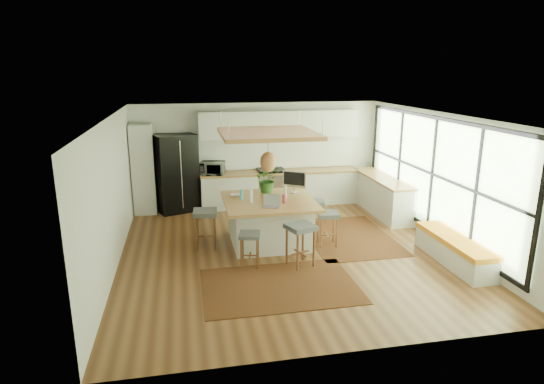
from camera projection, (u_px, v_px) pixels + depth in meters
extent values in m
plane|color=#502C17|center=(286.00, 250.00, 9.20)|extent=(7.00, 7.00, 0.00)
plane|color=white|center=(288.00, 116.00, 8.50)|extent=(7.00, 7.00, 0.00)
plane|color=silver|center=(258.00, 154.00, 12.16)|extent=(6.50, 0.00, 6.50)
plane|color=silver|center=(352.00, 255.00, 5.53)|extent=(6.50, 0.00, 6.50)
plane|color=silver|center=(112.00, 194.00, 8.24)|extent=(0.00, 7.00, 7.00)
plane|color=silver|center=(439.00, 178.00, 9.45)|extent=(0.00, 7.00, 7.00)
cube|color=beige|center=(143.00, 169.00, 11.37)|extent=(0.55, 0.60, 2.25)
cube|color=beige|center=(280.00, 189.00, 12.20)|extent=(4.20, 0.60, 0.88)
cube|color=#8E5E32|center=(280.00, 172.00, 12.08)|extent=(4.24, 0.64, 0.05)
cube|color=white|center=(278.00, 153.00, 12.25)|extent=(4.20, 0.02, 0.80)
cube|color=beige|center=(279.00, 124.00, 11.89)|extent=(4.20, 0.34, 0.70)
cube|color=beige|center=(382.00, 196.00, 11.52)|extent=(0.60, 2.50, 0.88)
cube|color=#8E5E32|center=(383.00, 178.00, 11.40)|extent=(0.64, 2.54, 0.05)
cube|color=black|center=(280.00, 286.00, 7.68)|extent=(2.60, 1.80, 0.01)
cube|color=black|center=(348.00, 237.00, 9.94)|extent=(1.80, 2.60, 0.01)
imported|color=#A5A5AA|center=(212.00, 167.00, 11.64)|extent=(0.67, 0.47, 0.41)
imported|color=#1E4C19|center=(268.00, 182.00, 9.92)|extent=(0.55, 0.60, 0.45)
imported|color=beige|center=(235.00, 195.00, 9.64)|extent=(0.25, 0.25, 0.05)
cylinder|color=#33A9CC|center=(242.00, 195.00, 9.37)|extent=(0.07, 0.07, 0.19)
cylinder|color=white|center=(251.00, 198.00, 9.17)|extent=(0.07, 0.07, 0.19)
cylinder|color=#AA3851|center=(284.00, 199.00, 9.14)|extent=(0.07, 0.07, 0.19)
cylinder|color=beige|center=(285.00, 194.00, 9.49)|extent=(0.07, 0.07, 0.19)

